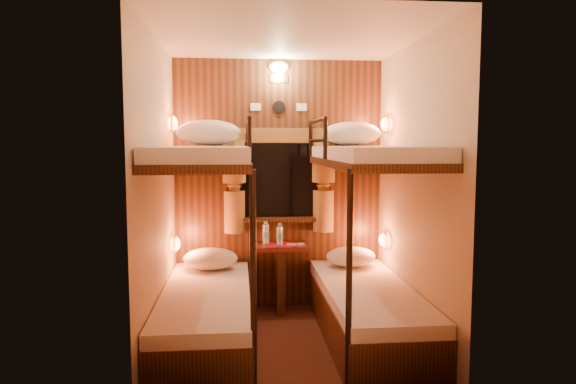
{
  "coord_description": "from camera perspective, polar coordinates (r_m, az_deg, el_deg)",
  "views": [
    {
      "loc": [
        -0.38,
        -3.93,
        1.61
      ],
      "look_at": [
        0.01,
        0.15,
        1.22
      ],
      "focal_mm": 32.0,
      "sensor_mm": 36.0,
      "label": 1
    }
  ],
  "objects": [
    {
      "name": "wall_right",
      "position": [
        4.18,
        13.87,
        -0.28
      ],
      "size": [
        0.0,
        2.4,
        2.4
      ],
      "primitive_type": "plane",
      "rotation": [
        1.57,
        0.0,
        -1.57
      ],
      "color": "#C6B293",
      "rests_on": "floor"
    },
    {
      "name": "table",
      "position": [
        4.94,
        -0.86,
        -8.51
      ],
      "size": [
        0.5,
        0.34,
        0.66
      ],
      "color": "#4F1612",
      "rests_on": "floor"
    },
    {
      "name": "pillow_lower_left",
      "position": [
        4.77,
        -8.6,
        -7.34
      ],
      "size": [
        0.5,
        0.35,
        0.19
      ],
      "primitive_type": "ellipsoid",
      "color": "silver",
      "rests_on": "bunk_left"
    },
    {
      "name": "bunk_right",
      "position": [
        4.26,
        8.83,
        -8.87
      ],
      "size": [
        0.72,
        1.9,
        1.82
      ],
      "color": "black",
      "rests_on": "floor"
    },
    {
      "name": "wall_front",
      "position": [
        2.93,
        2.06,
        -2.53
      ],
      "size": [
        2.4,
        0.0,
        2.4
      ],
      "primitive_type": "plane",
      "rotation": [
        -1.57,
        0.0,
        0.0
      ],
      "color": "#C6B293",
      "rests_on": "floor"
    },
    {
      "name": "back_panel",
      "position": [
        4.99,
        -1.04,
        0.79
      ],
      "size": [
        2.0,
        0.03,
        2.4
      ],
      "primitive_type": "cube",
      "color": "black",
      "rests_on": "floor"
    },
    {
      "name": "sachet_a",
      "position": [
        4.85,
        0.4,
        -5.87
      ],
      "size": [
        0.09,
        0.07,
        0.01
      ],
      "primitive_type": "cube",
      "rotation": [
        0.0,
        0.0,
        0.09
      ],
      "color": "silver",
      "rests_on": "table"
    },
    {
      "name": "wall_left",
      "position": [
        4.0,
        -14.33,
        -0.55
      ],
      "size": [
        0.0,
        2.4,
        2.4
      ],
      "primitive_type": "plane",
      "rotation": [
        1.57,
        0.0,
        1.57
      ],
      "color": "#C6B293",
      "rests_on": "floor"
    },
    {
      "name": "back_fixtures",
      "position": [
        4.98,
        -1.03,
        12.83
      ],
      "size": [
        0.54,
        0.09,
        0.48
      ],
      "color": "black",
      "rests_on": "back_panel"
    },
    {
      "name": "pillow_upper_right",
      "position": [
        4.79,
        7.05,
        6.47
      ],
      "size": [
        0.54,
        0.39,
        0.21
      ],
      "primitive_type": "ellipsoid",
      "color": "silver",
      "rests_on": "bunk_right"
    },
    {
      "name": "ceiling",
      "position": [
        4.02,
        0.1,
        16.83
      ],
      "size": [
        2.1,
        2.1,
        0.0
      ],
      "primitive_type": "plane",
      "rotation": [
        3.14,
        0.0,
        0.0
      ],
      "color": "silver",
      "rests_on": "wall_back"
    },
    {
      "name": "reading_lamps",
      "position": [
        4.66,
        -0.72,
        0.94
      ],
      "size": [
        2.0,
        0.2,
        1.25
      ],
      "color": "#EA5923",
      "rests_on": "wall_left"
    },
    {
      "name": "window",
      "position": [
        4.96,
        -1.01,
        0.54
      ],
      "size": [
        1.0,
        0.12,
        0.79
      ],
      "color": "black",
      "rests_on": "back_panel"
    },
    {
      "name": "pillow_lower_right",
      "position": [
        4.87,
        6.98,
        -7.15
      ],
      "size": [
        0.46,
        0.33,
        0.18
      ],
      "primitive_type": "ellipsoid",
      "color": "silver",
      "rests_on": "bunk_right"
    },
    {
      "name": "bottle_left",
      "position": [
        4.91,
        -2.48,
        -4.69
      ],
      "size": [
        0.06,
        0.06,
        0.21
      ],
      "rotation": [
        0.0,
        0.0,
        -0.29
      ],
      "color": "#99BFE5",
      "rests_on": "table"
    },
    {
      "name": "curtains",
      "position": [
        4.92,
        -0.98,
        1.47
      ],
      "size": [
        1.1,
        0.22,
        1.0
      ],
      "color": "olive",
      "rests_on": "back_panel"
    },
    {
      "name": "bunk_left",
      "position": [
        4.14,
        -9.08,
        -9.28
      ],
      "size": [
        0.72,
        1.9,
        1.82
      ],
      "color": "black",
      "rests_on": "floor"
    },
    {
      "name": "sachet_b",
      "position": [
        4.89,
        1.4,
        -5.78
      ],
      "size": [
        0.08,
        0.07,
        0.0
      ],
      "primitive_type": "cube",
      "rotation": [
        0.0,
        0.0,
        0.37
      ],
      "color": "silver",
      "rests_on": "table"
    },
    {
      "name": "pillow_upper_left",
      "position": [
        4.61,
        -8.84,
        6.55
      ],
      "size": [
        0.57,
        0.41,
        0.22
      ],
      "primitive_type": "ellipsoid",
      "color": "silver",
      "rests_on": "bunk_left"
    },
    {
      "name": "wall_back",
      "position": [
        5.01,
        -1.05,
        0.8
      ],
      "size": [
        2.4,
        0.0,
        2.4
      ],
      "primitive_type": "plane",
      "rotation": [
        1.57,
        0.0,
        0.0
      ],
      "color": "#C6B293",
      "rests_on": "floor"
    },
    {
      "name": "floor",
      "position": [
        4.26,
        0.09,
        -16.7
      ],
      "size": [
        2.1,
        2.1,
        0.0
      ],
      "primitive_type": "plane",
      "color": "#32150D",
      "rests_on": "ground"
    },
    {
      "name": "bottle_right",
      "position": [
        4.83,
        -0.92,
        -4.89
      ],
      "size": [
        0.06,
        0.06,
        0.21
      ],
      "rotation": [
        0.0,
        0.0,
        -0.35
      ],
      "color": "#99BFE5",
      "rests_on": "table"
    }
  ]
}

